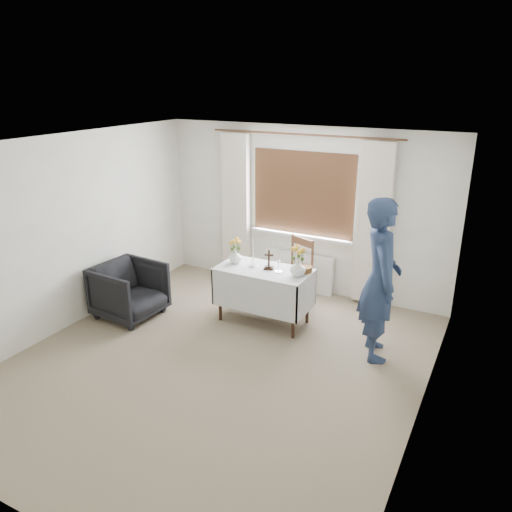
{
  "coord_description": "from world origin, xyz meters",
  "views": [
    {
      "loc": [
        2.74,
        -4.26,
        3.15
      ],
      "look_at": [
        -0.01,
        1.0,
        1.01
      ],
      "focal_mm": 35.0,
      "sensor_mm": 36.0,
      "label": 1
    }
  ],
  "objects_px": {
    "altar_table": "(264,295)",
    "flower_vase_left": "(235,256)",
    "armchair": "(129,291)",
    "wooden_cross": "(269,260)",
    "wooden_chair": "(292,274)",
    "person": "(380,280)",
    "flower_vase_right": "(298,268)"
  },
  "relations": [
    {
      "from": "altar_table",
      "to": "flower_vase_left",
      "type": "xyz_separation_m",
      "value": [
        -0.45,
        0.03,
        0.47
      ]
    },
    {
      "from": "altar_table",
      "to": "armchair",
      "type": "distance_m",
      "value": 1.85
    },
    {
      "from": "wooden_cross",
      "to": "flower_vase_left",
      "type": "relative_size",
      "value": 1.44
    },
    {
      "from": "wooden_chair",
      "to": "armchair",
      "type": "height_order",
      "value": "wooden_chair"
    },
    {
      "from": "altar_table",
      "to": "flower_vase_left",
      "type": "distance_m",
      "value": 0.65
    },
    {
      "from": "wooden_chair",
      "to": "person",
      "type": "bearing_deg",
      "value": -6.22
    },
    {
      "from": "wooden_chair",
      "to": "armchair",
      "type": "distance_m",
      "value": 2.28
    },
    {
      "from": "wooden_cross",
      "to": "flower_vase_right",
      "type": "bearing_deg",
      "value": -19.25
    },
    {
      "from": "person",
      "to": "wooden_cross",
      "type": "bearing_deg",
      "value": 60.02
    },
    {
      "from": "flower_vase_right",
      "to": "person",
      "type": "bearing_deg",
      "value": -7.08
    },
    {
      "from": "armchair",
      "to": "person",
      "type": "distance_m",
      "value": 3.37
    },
    {
      "from": "armchair",
      "to": "flower_vase_left",
      "type": "xyz_separation_m",
      "value": [
        1.26,
        0.74,
        0.47
      ]
    },
    {
      "from": "wooden_chair",
      "to": "armchair",
      "type": "relative_size",
      "value": 1.2
    },
    {
      "from": "person",
      "to": "flower_vase_right",
      "type": "distance_m",
      "value": 1.09
    },
    {
      "from": "armchair",
      "to": "person",
      "type": "height_order",
      "value": "person"
    },
    {
      "from": "altar_table",
      "to": "flower_vase_left",
      "type": "relative_size",
      "value": 6.74
    },
    {
      "from": "person",
      "to": "wooden_cross",
      "type": "distance_m",
      "value": 1.51
    },
    {
      "from": "altar_table",
      "to": "wooden_chair",
      "type": "height_order",
      "value": "wooden_chair"
    },
    {
      "from": "wooden_cross",
      "to": "altar_table",
      "type": "bearing_deg",
      "value": -165.38
    },
    {
      "from": "wooden_cross",
      "to": "flower_vase_right",
      "type": "height_order",
      "value": "wooden_cross"
    },
    {
      "from": "wooden_chair",
      "to": "flower_vase_left",
      "type": "xyz_separation_m",
      "value": [
        -0.58,
        -0.59,
        0.35
      ]
    },
    {
      "from": "person",
      "to": "flower_vase_left",
      "type": "distance_m",
      "value": 2.02
    },
    {
      "from": "altar_table",
      "to": "flower_vase_right",
      "type": "xyz_separation_m",
      "value": [
        0.48,
        -0.01,
        0.49
      ]
    },
    {
      "from": "wooden_chair",
      "to": "wooden_cross",
      "type": "xyz_separation_m",
      "value": [
        -0.08,
        -0.59,
        0.39
      ]
    },
    {
      "from": "altar_table",
      "to": "person",
      "type": "height_order",
      "value": "person"
    },
    {
      "from": "person",
      "to": "wooden_cross",
      "type": "relative_size",
      "value": 7.27
    },
    {
      "from": "flower_vase_left",
      "to": "flower_vase_right",
      "type": "bearing_deg",
      "value": -2.36
    },
    {
      "from": "altar_table",
      "to": "person",
      "type": "relative_size",
      "value": 0.64
    },
    {
      "from": "altar_table",
      "to": "person",
      "type": "bearing_deg",
      "value": -5.21
    },
    {
      "from": "person",
      "to": "wooden_cross",
      "type": "xyz_separation_m",
      "value": [
        -1.5,
        0.17,
        -0.07
      ]
    },
    {
      "from": "wooden_chair",
      "to": "wooden_cross",
      "type": "height_order",
      "value": "wooden_cross"
    },
    {
      "from": "person",
      "to": "flower_vase_left",
      "type": "relative_size",
      "value": 10.45
    }
  ]
}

